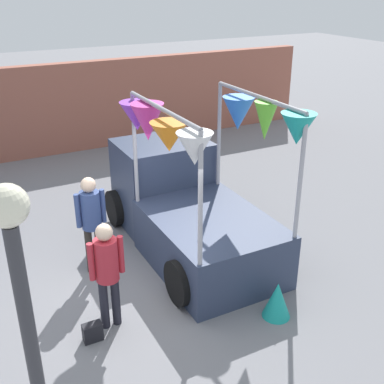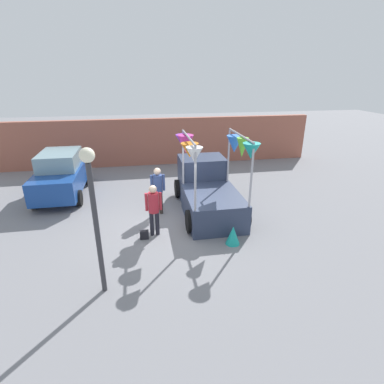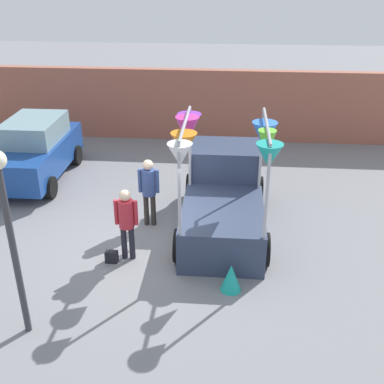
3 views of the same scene
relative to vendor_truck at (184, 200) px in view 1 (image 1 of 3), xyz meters
name	(u,v)px [view 1 (image 1 of 3)]	position (x,y,z in m)	size (l,w,h in m)	color
ground_plane	(137,295)	(-1.49, -1.19, -0.93)	(60.00, 60.00, 0.00)	slate
vendor_truck	(184,200)	(0.00, 0.00, 0.00)	(2.44, 4.05, 3.06)	#2D3851
person_customer	(107,266)	(-2.10, -1.70, 0.11)	(0.53, 0.34, 1.72)	black
person_vendor	(91,216)	(-1.85, -0.14, 0.16)	(0.53, 0.34, 1.80)	#2D2823
handbag	(93,332)	(-2.45, -1.90, -0.79)	(0.28, 0.16, 0.28)	black
street_lamp	(28,326)	(-3.48, -4.20, 1.42)	(0.32, 0.32, 3.55)	#333338
brick_boundary_wall	(34,112)	(-1.49, 6.52, 0.37)	(18.00, 0.36, 2.60)	#9E5947
folded_kite_bundle_teal	(277,300)	(0.24, -2.69, -0.63)	(0.44, 0.44, 0.60)	teal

